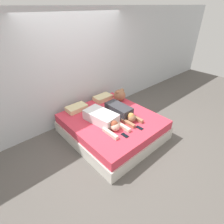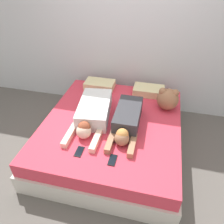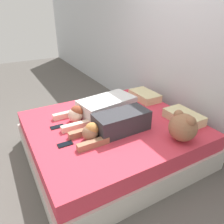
# 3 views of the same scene
# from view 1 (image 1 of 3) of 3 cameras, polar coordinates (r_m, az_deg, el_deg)

# --- Properties ---
(ground_plane) EXTENTS (12.00, 12.00, 0.00)m
(ground_plane) POSITION_cam_1_polar(r_m,az_deg,el_deg) (4.16, -0.00, -7.26)
(ground_plane) COLOR #5B5651
(wall_back) EXTENTS (12.00, 0.06, 2.60)m
(wall_back) POSITION_cam_1_polar(r_m,az_deg,el_deg) (4.37, -10.52, 13.69)
(wall_back) COLOR silver
(wall_back) RESTS_ON ground_plane
(bed) EXTENTS (1.84, 2.02, 0.47)m
(bed) POSITION_cam_1_polar(r_m,az_deg,el_deg) (4.01, -0.00, -4.71)
(bed) COLOR beige
(bed) RESTS_ON ground_plane
(pillow_head_left) EXTENTS (0.47, 0.29, 0.11)m
(pillow_head_left) POSITION_cam_1_polar(r_m,az_deg,el_deg) (4.21, -11.45, 1.28)
(pillow_head_left) COLOR beige
(pillow_head_left) RESTS_ON bed
(pillow_head_right) EXTENTS (0.47, 0.29, 0.11)m
(pillow_head_right) POSITION_cam_1_polar(r_m,az_deg,el_deg) (4.60, -2.99, 4.69)
(pillow_head_right) COLOR beige
(pillow_head_right) RESTS_ON bed
(person_left) EXTENTS (0.49, 1.07, 0.21)m
(person_left) POSITION_cam_1_polar(r_m,az_deg,el_deg) (3.67, -2.84, -2.11)
(person_left) COLOR silver
(person_left) RESTS_ON bed
(person_right) EXTENTS (0.33, 0.91, 0.23)m
(person_right) POSITION_cam_1_polar(r_m,az_deg,el_deg) (3.89, 3.07, 0.13)
(person_right) COLOR #333338
(person_right) RESTS_ON bed
(cell_phone_left) EXTENTS (0.08, 0.16, 0.01)m
(cell_phone_left) POSITION_cam_1_polar(r_m,az_deg,el_deg) (3.39, 4.21, -7.60)
(cell_phone_left) COLOR black
(cell_phone_left) RESTS_ON bed
(cell_phone_right) EXTENTS (0.08, 0.16, 0.01)m
(cell_phone_right) POSITION_cam_1_polar(r_m,az_deg,el_deg) (3.61, 8.98, -5.13)
(cell_phone_right) COLOR black
(cell_phone_right) RESTS_ON bed
(plush_toy) EXTENTS (0.30, 0.30, 0.32)m
(plush_toy) POSITION_cam_1_polar(r_m,az_deg,el_deg) (4.51, 2.51, 5.55)
(plush_toy) COLOR #996647
(plush_toy) RESTS_ON bed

